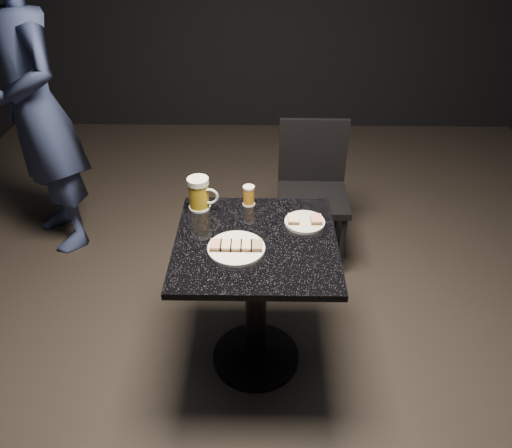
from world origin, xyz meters
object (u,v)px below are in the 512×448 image
object	(u,v)px
plate_large	(236,248)
patron	(36,108)
plate_small	(305,222)
table	(256,283)
beer_mug	(199,194)
chair	(312,185)
beer_tumbler	(249,196)

from	to	relation	value
plate_large	patron	size ratio (longest dim) A/B	0.13
plate_small	table	bearing A→B (deg)	-149.20
plate_large	patron	bearing A→B (deg)	137.31
plate_small	beer_mug	world-z (taller)	beer_mug
patron	chair	size ratio (longest dim) A/B	2.10
plate_large	table	size ratio (longest dim) A/B	0.32
table	beer_mug	distance (m)	0.49
patron	chair	distance (m)	1.71
beer_tumbler	plate_small	bearing A→B (deg)	-32.00
table	beer_mug	size ratio (longest dim) A/B	4.75
plate_small	patron	bearing A→B (deg)	148.50
beer_mug	beer_tumbler	world-z (taller)	beer_mug
table	beer_mug	xyz separation A→B (m)	(-0.27, 0.25, 0.32)
plate_small	patron	world-z (taller)	patron
beer_tumbler	plate_large	bearing A→B (deg)	-96.75
patron	beer_tumbler	world-z (taller)	patron
plate_large	beer_mug	bearing A→B (deg)	119.83
plate_small	beer_mug	bearing A→B (deg)	165.70
table	beer_tumbler	distance (m)	0.41
table	chair	bearing A→B (deg)	70.10
plate_large	beer_mug	size ratio (longest dim) A/B	1.53
plate_large	chair	world-z (taller)	chair
patron	beer_tumbler	distance (m)	1.51
plate_large	table	distance (m)	0.27
plate_large	beer_tumbler	distance (m)	0.37
beer_mug	chair	world-z (taller)	beer_mug
chair	table	bearing A→B (deg)	-109.90
plate_small	plate_large	bearing A→B (deg)	-146.18
patron	chair	xyz separation A→B (m)	(1.65, -0.16, -0.42)
table	chair	size ratio (longest dim) A/B	0.85
beer_mug	beer_tumbler	bearing A→B (deg)	9.13
patron	beer_mug	world-z (taller)	patron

